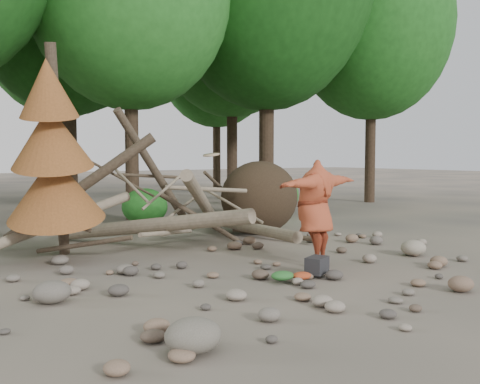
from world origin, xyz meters
TOP-DOWN VIEW (x-y plane):
  - ground at (0.00, 0.00)m, footprint 120.00×120.00m
  - deadfall_pile at (2.02, 4.24)m, footprint 8.55×5.24m
  - dead_conifer at (-3.12, 3.37)m, footprint 2.06×2.16m
  - bush_mid at (0.80, 7.80)m, footprint 1.40×1.40m
  - bush_right at (5.00, 7.00)m, footprint 2.00×2.00m
  - frisbee_thrower at (0.93, 0.25)m, footprint 3.63×1.25m
  - backpack at (0.37, -0.42)m, footprint 0.52×0.45m
  - cloth_green at (-0.43, -0.45)m, footprint 0.41×0.34m
  - cloth_orange at (-0.13, -0.59)m, footprint 0.34×0.28m
  - boulder_front_left at (-3.22, -2.36)m, footprint 0.64×0.57m
  - boulder_front_right at (1.52, -2.47)m, footprint 0.42×0.38m
  - boulder_mid_right at (3.41, -0.12)m, footprint 0.56×0.50m
  - boulder_mid_left at (-3.95, 0.49)m, footprint 0.55×0.49m

SIDE VIEW (x-z plane):
  - ground at x=0.00m, z-range 0.00..0.00m
  - cloth_orange at x=-0.13m, z-range 0.00..0.12m
  - cloth_green at x=-0.43m, z-range 0.00..0.15m
  - boulder_front_right at x=1.52m, z-range 0.00..0.25m
  - backpack at x=0.37m, z-range 0.00..0.29m
  - boulder_mid_left at x=-3.95m, z-range 0.00..0.33m
  - boulder_mid_right at x=3.41m, z-range 0.00..0.33m
  - boulder_front_left at x=-3.22m, z-range 0.00..0.38m
  - bush_mid at x=0.80m, z-range 0.00..1.12m
  - bush_right at x=5.00m, z-range 0.00..1.60m
  - deadfall_pile at x=2.02m, z-range -0.70..2.60m
  - frisbee_thrower at x=0.93m, z-range 0.01..2.12m
  - dead_conifer at x=-3.12m, z-range -0.06..4.29m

